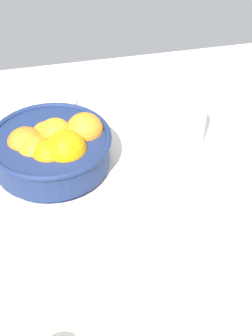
# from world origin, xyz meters

# --- Properties ---
(ground_plane) EXTENTS (1.34, 0.98, 0.03)m
(ground_plane) POSITION_xyz_m (0.00, 0.00, -0.01)
(ground_plane) COLOR silver
(fruit_bowl) EXTENTS (0.24, 0.24, 0.11)m
(fruit_bowl) POSITION_xyz_m (-0.16, 0.07, 0.05)
(fruit_bowl) COLOR navy
(fruit_bowl) RESTS_ON ground_plane
(juice_glass) EXTENTS (0.08, 0.08, 0.11)m
(juice_glass) POSITION_xyz_m (0.12, 0.09, 0.05)
(juice_glass) COLOR white
(juice_glass) RESTS_ON ground_plane
(spoon) EXTENTS (0.03, 0.15, 0.01)m
(spoon) POSITION_xyz_m (-0.09, 0.33, 0.00)
(spoon) COLOR silver
(spoon) RESTS_ON ground_plane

